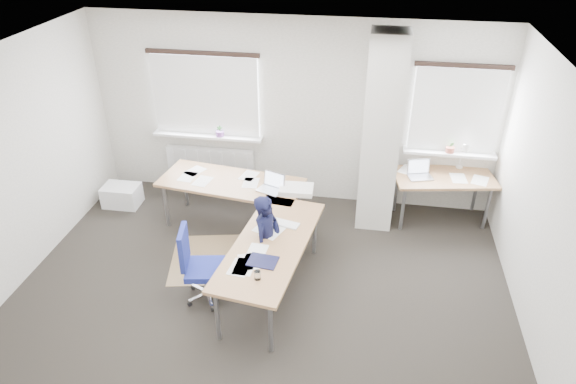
% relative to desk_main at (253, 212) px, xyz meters
% --- Properties ---
extents(ground, '(6.00, 6.00, 0.00)m').
position_rel_desk_main_xyz_m(ground, '(0.25, -0.84, -0.69)').
color(ground, black).
rests_on(ground, ground).
extents(room_shell, '(6.04, 5.04, 2.82)m').
position_rel_desk_main_xyz_m(room_shell, '(0.43, -0.39, 1.05)').
color(room_shell, '#B8B5A8').
rests_on(room_shell, ground).
extents(floor_mat, '(1.46, 1.31, 0.01)m').
position_rel_desk_main_xyz_m(floor_mat, '(-0.44, -0.16, -0.69)').
color(floor_mat, '#8C704C').
rests_on(floor_mat, ground).
extents(white_crate, '(0.55, 0.39, 0.33)m').
position_rel_desk_main_xyz_m(white_crate, '(-2.31, 0.92, -0.53)').
color(white_crate, white).
rests_on(white_crate, ground).
extents(desk_main, '(2.40, 2.90, 0.96)m').
position_rel_desk_main_xyz_m(desk_main, '(0.00, 0.00, 0.00)').
color(desk_main, olive).
rests_on(desk_main, ground).
extents(desk_side, '(1.50, 0.93, 1.22)m').
position_rel_desk_main_xyz_m(desk_side, '(2.49, 1.31, -0.01)').
color(desk_side, olive).
rests_on(desk_side, ground).
extents(task_chair, '(0.55, 0.54, 0.99)m').
position_rel_desk_main_xyz_m(task_chair, '(-0.41, -0.91, -0.42)').
color(task_chair, navy).
rests_on(task_chair, ground).
extents(person, '(0.42, 0.52, 1.24)m').
position_rel_desk_main_xyz_m(person, '(0.29, -0.51, -0.07)').
color(person, black).
rests_on(person, ground).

